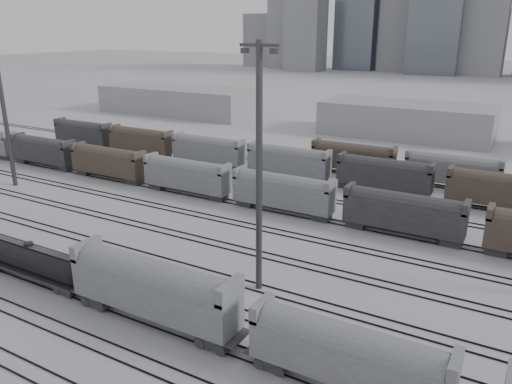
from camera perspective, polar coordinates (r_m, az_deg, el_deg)
The scene contains 13 objects.
ground at distance 53.56m, azimuth -21.17°, elevation -11.11°, with size 900.00×900.00×0.00m, color silver.
tracks at distance 64.50m, azimuth -9.24°, elevation -4.90°, with size 220.00×71.50×0.16m.
tank_car_b at distance 57.30m, azimuth -24.36°, elevation -7.00°, with size 16.05×2.68×3.97m.
hopper_car_a at distance 45.22m, azimuth -11.67°, elevation -10.47°, with size 16.73×3.32×5.98m.
hopper_car_b at distance 37.64m, azimuth 10.49°, elevation -17.64°, with size 14.67×2.91×5.25m.
light_mast_b at distance 90.52m, azimuth -27.04°, elevation 9.54°, with size 4.39×0.70×27.45m.
light_mast_c at distance 46.81m, azimuth 0.35°, elevation 3.01°, with size 3.87×0.62×24.21m.
bg_string_near at distance 70.89m, azimuth 3.09°, elevation -0.19°, with size 151.00×3.00×5.60m.
bg_string_mid at distance 81.92m, azimuth 14.45°, elevation 1.78°, with size 151.00×3.00×5.60m.
bg_string_far at distance 87.20m, azimuth 27.01°, elevation 1.33°, with size 66.00×3.00×5.60m.
warehouse_left at distance 158.86m, azimuth -8.85°, elevation 10.31°, with size 50.00×18.00×8.00m, color gray.
warehouse_mid at distance 128.14m, azimuth 16.83°, elevation 7.91°, with size 40.00×18.00×8.00m, color gray.
skyline at distance 309.61m, azimuth 26.04°, elevation 18.21°, with size 316.00×22.40×95.00m.
Camera 1 is at (37.96, -28.27, 25.07)m, focal length 35.00 mm.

